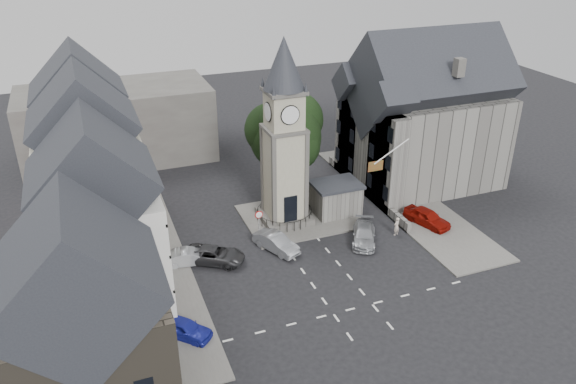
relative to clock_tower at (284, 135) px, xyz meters
name	(u,v)px	position (x,y,z in m)	size (l,w,h in m)	color
ground	(321,267)	(0.00, -7.99, -8.12)	(120.00, 120.00, 0.00)	black
pavement_west	(146,258)	(-12.50, -1.99, -8.05)	(6.00, 30.00, 0.14)	#595651
pavement_east	(401,198)	(12.00, 0.01, -8.05)	(6.00, 26.00, 0.14)	#595651
central_island	(300,216)	(1.50, 0.01, -8.04)	(10.00, 8.00, 0.16)	#595651
road_markings	(353,309)	(0.00, -13.49, -8.12)	(20.00, 8.00, 0.01)	silver
clock_tower	(284,135)	(0.00, 0.00, 0.00)	(4.86, 4.86, 16.25)	#4C4944
stone_shelter	(336,198)	(4.80, -0.49, -6.57)	(4.30, 3.30, 3.08)	#5D5A55
town_tree	(285,126)	(2.00, 5.01, -1.15)	(7.20, 7.20, 10.80)	black
warning_sign_post	(259,220)	(-3.20, -2.56, -6.09)	(0.70, 0.19, 2.85)	black
terrace_pink	(86,144)	(-15.50, 8.01, -1.54)	(8.10, 7.60, 12.80)	tan
terrace_cream	(93,180)	(-15.50, 0.01, -1.54)	(8.10, 7.60, 12.80)	beige
terrace_tudor	(102,236)	(-15.50, -7.99, -1.93)	(8.10, 7.60, 12.00)	silver
building_sw_stone	(88,341)	(-17.00, -16.99, -2.77)	(8.60, 7.60, 10.40)	#413B31
backdrop_west	(117,124)	(-12.00, 20.01, -4.12)	(20.00, 10.00, 8.00)	#4C4944
east_building	(422,122)	(15.59, 3.01, -1.86)	(14.40, 11.40, 12.60)	#5D5A55
east_boundary_wall	(365,190)	(9.20, 2.01, -7.67)	(0.40, 16.00, 0.90)	#5D5A55
flagpole	(391,151)	(8.00, -3.99, -1.12)	(3.68, 0.10, 2.74)	white
car_west_blue	(184,328)	(-11.50, -12.08, -7.48)	(1.52, 3.78, 1.29)	#1C249E
car_west_silver	(189,257)	(-9.47, -3.88, -7.47)	(1.37, 3.94, 1.30)	#AEB2B6
car_west_grey	(215,255)	(-7.50, -4.35, -7.46)	(2.19, 4.75, 1.32)	#303033
car_island_silver	(276,243)	(-2.38, -4.42, -7.42)	(1.48, 4.25, 1.40)	gray
car_island_east	(364,234)	(4.93, -5.76, -7.46)	(1.85, 4.55, 1.32)	#9C9FA4
car_east_red	(427,217)	(11.42, -5.26, -7.38)	(1.76, 4.37, 1.49)	maroon
pedestrian	(397,226)	(8.00, -5.82, -7.28)	(0.61, 0.40, 1.68)	beige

